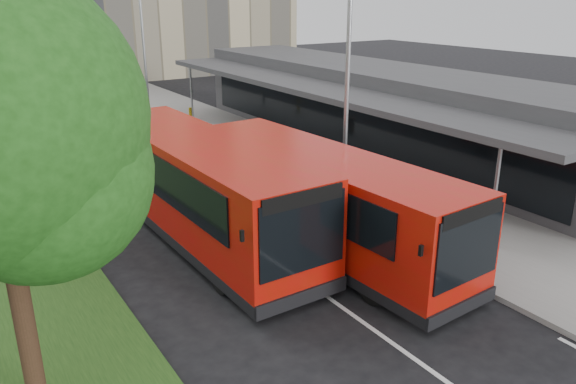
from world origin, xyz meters
The scene contains 13 objects.
ground centered at (0.00, 0.00, 0.00)m, with size 120.00×120.00×0.00m, color black.
pavement centered at (6.00, 20.00, 0.07)m, with size 5.00×80.00×0.15m, color gray.
lane_centre_line centered at (0.00, 15.00, 0.01)m, with size 0.12×70.00×0.01m, color silver.
kerb_dashes centered at (3.30, 19.00, 0.01)m, with size 0.12×56.00×0.01m.
station_building centered at (10.86, 8.00, 2.04)m, with size 7.70×26.00×4.00m.
lamp_post_near centered at (4.12, 2.00, 4.72)m, with size 1.44×0.28×8.00m.
lamp_post_far centered at (4.12, 22.00, 4.72)m, with size 1.44×0.28×8.00m.
bus_main centered at (1.66, -0.12, 1.53)m, with size 3.24×10.65×2.98m.
bus_second centered at (-1.06, 2.65, 1.64)m, with size 3.08×11.32×3.19m.
litter_bin centered at (5.43, 10.59, 0.58)m, with size 0.47×0.47×0.85m, color #3D2D19.
bollard centered at (4.75, 16.65, 0.71)m, with size 0.18×0.18×1.12m, color yellow.
car_near centered at (2.01, 38.94, 0.61)m, with size 1.43×3.56×1.21m, color #520B17.
car_far centered at (-1.14, 42.68, 0.52)m, with size 1.10×3.14×1.04m, color navy.
Camera 1 is at (-7.77, -12.75, 7.37)m, focal length 35.00 mm.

